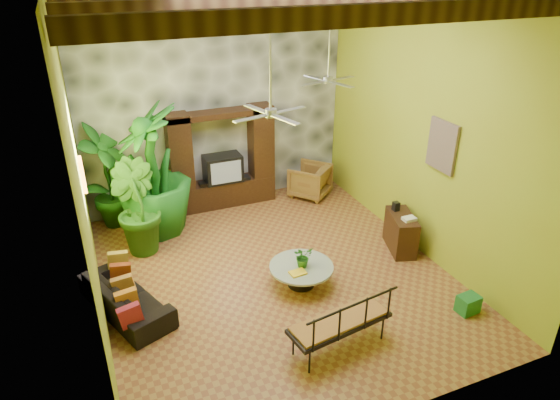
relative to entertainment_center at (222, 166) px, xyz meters
name	(u,v)px	position (x,y,z in m)	size (l,w,h in m)	color
ground	(274,274)	(0.00, -3.14, -0.97)	(7.00, 7.00, 0.00)	brown
back_wall	(214,96)	(0.00, 0.36, 1.53)	(6.00, 0.02, 5.00)	#9DA124
left_wall	(79,175)	(-3.00, -3.14, 1.53)	(0.02, 7.00, 5.00)	#9DA124
right_wall	(424,125)	(3.00, -3.14, 1.53)	(0.02, 7.00, 5.00)	#9DA124
stone_accent_wall	(215,97)	(0.00, 0.30, 1.53)	(5.98, 0.10, 4.98)	#3A3E42
entertainment_center	(222,166)	(0.00, 0.00, 0.00)	(2.40, 0.55, 2.30)	black
ceiling_fan_front	(271,100)	(-0.20, -3.54, 2.44)	(1.28, 1.28, 1.86)	#ADADB1
ceiling_fan_back	(329,69)	(1.60, -1.94, 2.44)	(1.28, 1.28, 1.86)	#ADADB1
wall_art_mask	(82,175)	(-2.96, -2.14, 1.13)	(0.06, 0.32, 0.55)	yellow
wall_art_painting	(442,146)	(2.96, -3.74, 1.33)	(0.06, 0.70, 0.90)	#235981
sofa	(126,297)	(-2.65, -3.18, -0.68)	(1.95, 0.76, 0.57)	black
wicker_armchair	(310,181)	(2.06, -0.36, -0.57)	(0.85, 0.87, 0.79)	olive
tall_plant_a	(107,177)	(-2.51, -0.07, 0.19)	(1.21, 0.82, 2.30)	#195817
tall_plant_b	(135,208)	(-2.14, -1.31, -0.03)	(1.03, 0.83, 1.87)	#235917
tall_plant_c	(152,171)	(-1.66, -0.65, 0.40)	(1.53, 1.53, 2.74)	#1A651C
coffee_table	(301,273)	(0.32, -3.63, -0.71)	(1.14, 1.14, 0.40)	black
centerpiece_plant	(303,257)	(0.34, -3.63, -0.38)	(0.34, 0.29, 0.37)	#27651A
yellow_tray	(298,273)	(0.16, -3.82, -0.55)	(0.28, 0.20, 0.03)	yellow
iron_bench	(342,321)	(0.17, -5.35, -0.43)	(1.64, 0.80, 0.57)	black
side_console	(401,232)	(2.65, -3.29, -0.59)	(0.42, 0.94, 0.75)	#3A1D12
green_bin	(468,304)	(2.54, -5.38, -0.81)	(0.35, 0.26, 0.31)	#1D6D23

